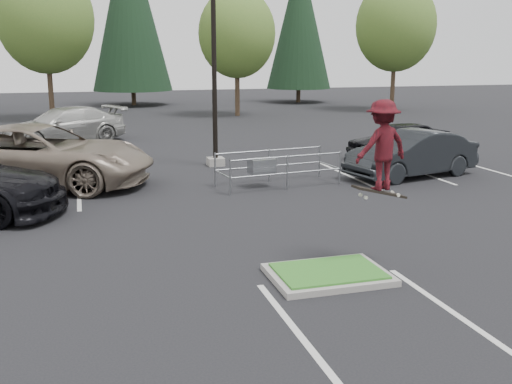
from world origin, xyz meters
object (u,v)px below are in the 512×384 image
object	(u,v)px
decid_b	(45,22)
conif_b	(130,5)
cart_corral	(266,165)
car_l_tan	(37,155)
car_r_black	(400,140)
decid_d	(395,28)
car_r_charc	(412,154)
car_far_silver	(66,125)
conif_c	(299,21)
skateboarder	(382,146)
decid_c	(237,36)
light_pole	(214,42)

from	to	relation	value
decid_b	conif_b	xyz separation A→B (m)	(6.01, 9.97, 1.81)
cart_corral	car_l_tan	xyz separation A→B (m)	(-6.93, 2.15, 0.30)
conif_b	car_r_black	distance (m)	30.91
decid_d	cart_corral	bearing A→B (deg)	-126.83
car_r_charc	car_far_silver	world-z (taller)	car_far_silver
decid_b	conif_c	world-z (taller)	conif_c
car_r_charc	car_far_silver	bearing A→B (deg)	-148.48
decid_d	skateboarder	size ratio (longest dim) A/B	4.83
car_l_tan	decid_c	bearing A→B (deg)	-8.98
light_pole	decid_c	size ratio (longest dim) A/B	1.21
skateboarder	conif_c	bearing A→B (deg)	-118.85
conif_b	car_far_silver	distance (m)	22.59
light_pole	skateboarder	world-z (taller)	light_pole
conif_b	conif_c	distance (m)	14.07
decid_d	skateboarder	world-z (taller)	decid_d
car_l_tan	car_r_charc	size ratio (longest dim) A/B	1.48
skateboarder	car_l_tan	distance (m)	12.00
skateboarder	car_r_black	xyz separation A→B (m)	(6.80, 11.12, -1.67)
car_r_charc	conif_c	bearing A→B (deg)	153.25
decid_b	conif_c	distance (m)	21.94
conif_b	car_r_black	bearing A→B (deg)	-74.58
car_l_tan	car_far_silver	bearing A→B (deg)	17.43
decid_b	car_r_charc	distance (m)	26.25
conif_c	car_l_tan	distance (m)	35.88
decid_b	skateboarder	distance (m)	31.21
cart_corral	decid_c	bearing A→B (deg)	70.30
decid_c	car_r_black	world-z (taller)	decid_c
cart_corral	car_l_tan	distance (m)	7.26
car_l_tan	car_r_charc	world-z (taller)	car_l_tan
light_pole	decid_d	xyz separation A→B (m)	(17.49, 18.33, 1.35)
light_pole	car_l_tan	distance (m)	7.41
decid_c	cart_corral	world-z (taller)	decid_c
decid_b	car_r_black	distance (m)	24.22
decid_b	conif_c	size ratio (longest dim) A/B	0.77
light_pole	decid_b	distance (m)	19.70
conif_c	cart_corral	size ratio (longest dim) A/B	3.14
decid_b	cart_corral	xyz separation A→B (m)	(7.23, -22.59, -5.36)
decid_d	car_far_silver	distance (m)	25.87
decid_b	car_far_silver	xyz separation A→B (m)	(1.01, -10.92, -5.20)
decid_d	light_pole	bearing A→B (deg)	-133.65
car_r_charc	skateboarder	bearing A→B (deg)	-47.96
conif_c	skateboarder	distance (m)	41.40
conif_c	conif_b	bearing A→B (deg)	175.91
cart_corral	car_far_silver	bearing A→B (deg)	110.65
conif_b	conif_c	world-z (taller)	conif_b
car_l_tan	car_r_black	world-z (taller)	car_l_tan
car_l_tan	car_r_black	distance (m)	13.78
car_r_black	car_far_silver	xyz separation A→B (m)	(-13.00, 8.11, 0.10)
decid_d	car_r_black	bearing A→B (deg)	-117.95
decid_c	decid_d	xyz separation A→B (m)	(12.00, 0.50, 0.66)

